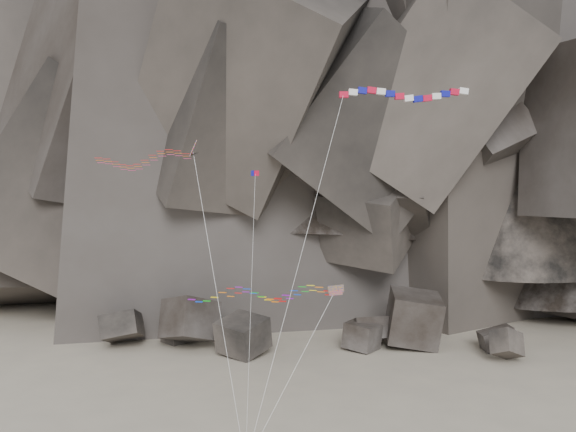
# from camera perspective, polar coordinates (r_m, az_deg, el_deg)

# --- Properties ---
(headland) EXTENTS (110.00, 70.00, 84.00)m
(headland) POSITION_cam_1_polar(r_m,az_deg,el_deg) (117.86, 3.85, 13.37)
(headland) COLOR #4C443E
(headland) RESTS_ON ground
(boulder_field) EXTENTS (52.01, 14.85, 7.86)m
(boulder_field) POSITION_cam_1_polar(r_m,az_deg,el_deg) (81.57, 1.72, -10.20)
(boulder_field) COLOR #47423F
(boulder_field) RESTS_ON ground
(delta_kite) EXTENTS (13.33, 7.10, 22.61)m
(delta_kite) POSITION_cam_1_polar(r_m,az_deg,el_deg) (51.09, -13.06, 4.92)
(delta_kite) COLOR red
(delta_kite) RESTS_ON ground
(banner_kite) EXTENTS (15.72, 9.15, 26.48)m
(banner_kite) POSITION_cam_1_polar(r_m,az_deg,el_deg) (50.22, 10.15, 10.43)
(banner_kite) COLOR red
(banner_kite) RESTS_ON ground
(parafoil_kite) EXTENTS (12.72, 6.70, 11.59)m
(parafoil_kite) POSITION_cam_1_polar(r_m,az_deg,el_deg) (49.80, -2.85, -6.89)
(parafoil_kite) COLOR #DDA30C
(parafoil_kite) RESTS_ON ground
(pennant_kite) EXTENTS (0.62, 5.26, 20.11)m
(pennant_kite) POSITION_cam_1_polar(r_m,az_deg,el_deg) (47.09, -3.12, -0.38)
(pennant_kite) COLOR red
(pennant_kite) RESTS_ON ground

